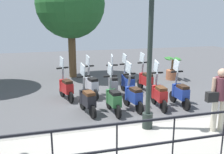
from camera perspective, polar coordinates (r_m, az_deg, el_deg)
The scene contains 17 objects.
ground_plane at distance 8.84m, azimuth 3.49°, elevation -5.78°, with size 28.00×28.00×0.00m, color #4C4C4F.
promenade_walkway at distance 6.15m, azimuth 13.15°, elevation -14.46°, with size 2.20×20.00×0.15m.
fence_railing at distance 5.00m, azimuth 19.38°, elevation -11.37°, with size 0.04×16.03×1.07m.
lamp_post_near at distance 6.08m, azimuth 8.60°, elevation 4.25°, with size 0.26×0.90×4.10m.
pedestrian_with_bag at distance 6.61m, azimuth 23.35°, elevation -3.84°, with size 0.34×0.65×1.59m.
tree_distant at distance 12.31m, azimuth -9.49°, elevation 16.08°, with size 3.24×3.24×5.13m.
potted_palm at distance 12.22m, azimuth 13.57°, elevation 1.52°, with size 1.06×0.66×1.05m.
scooter_near_0 at distance 8.62m, azimuth 15.27°, elevation -3.39°, with size 1.23×0.44×1.54m.
scooter_near_1 at distance 8.28m, azimuth 10.71°, elevation -3.83°, with size 1.23×0.44×1.54m.
scooter_near_2 at distance 8.02m, azimuth 4.84°, elevation -4.21°, with size 1.22×0.47×1.54m.
scooter_near_3 at distance 7.70m, azimuth 0.31°, elevation -4.93°, with size 1.23×0.44×1.54m.
scooter_near_4 at distance 7.69m, azimuth -5.67°, elevation -5.01°, with size 1.22×0.50×1.54m.
scooter_far_0 at distance 10.04m, azimuth 7.69°, elevation -0.61°, with size 1.23×0.45×1.54m.
scooter_far_1 at distance 9.67m, azimuth 3.59°, elevation -1.07°, with size 1.23×0.44×1.54m.
scooter_far_2 at distance 9.41m, azimuth 0.23°, elevation -1.46°, with size 1.23×0.45×1.54m.
scooter_far_3 at distance 9.27m, azimuth -4.74°, elevation -1.74°, with size 1.22×0.48×1.54m.
scooter_far_4 at distance 9.08m, azimuth -10.46°, elevation -2.25°, with size 1.20×0.54×1.54m.
Camera 1 is at (-7.89, 2.68, 2.94)m, focal length 40.00 mm.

